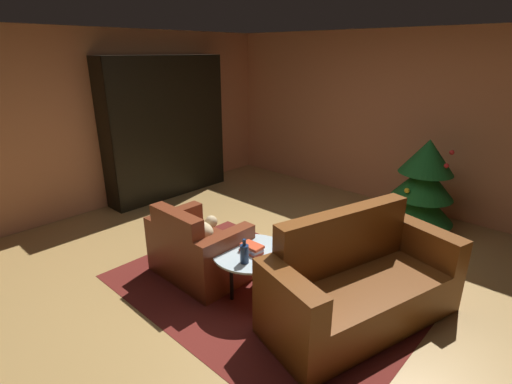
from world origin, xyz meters
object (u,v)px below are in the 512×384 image
object	(u,v)px
coffee_table	(252,256)
book_stack_on_table	(252,249)
bottle_on_table	(244,253)
bookshelf_unit	(173,129)
armchair_red	(197,250)
decorated_tree	(423,185)
couch_red	(359,287)

from	to	relation	value
coffee_table	book_stack_on_table	world-z (taller)	book_stack_on_table
bottle_on_table	book_stack_on_table	bearing A→B (deg)	114.11
bookshelf_unit	coffee_table	distance (m)	3.23
bookshelf_unit	bottle_on_table	bearing A→B (deg)	-25.65
armchair_red	coffee_table	distance (m)	0.68
book_stack_on_table	coffee_table	bearing A→B (deg)	133.44
armchair_red	decorated_tree	size ratio (longest dim) A/B	0.80
bookshelf_unit	coffee_table	bearing A→B (deg)	-23.34
couch_red	coffee_table	xyz separation A→B (m)	(-0.90, -0.38, 0.11)
decorated_tree	couch_red	bearing A→B (deg)	-81.74
armchair_red	couch_red	distance (m)	1.64
armchair_red	coffee_table	size ratio (longest dim) A/B	1.31
couch_red	bottle_on_table	size ratio (longest dim) A/B	8.26
decorated_tree	bottle_on_table	bearing A→B (deg)	-100.64
couch_red	armchair_red	bearing A→B (deg)	-162.22
couch_red	bottle_on_table	distance (m)	1.02
couch_red	decorated_tree	xyz separation A→B (m)	(-0.31, 2.14, 0.30)
couch_red	book_stack_on_table	world-z (taller)	couch_red
armchair_red	couch_red	xyz separation A→B (m)	(1.56, 0.50, 0.03)
couch_red	book_stack_on_table	distance (m)	0.99
couch_red	coffee_table	size ratio (longest dim) A/B	2.55
couch_red	coffee_table	bearing A→B (deg)	-157.34
bookshelf_unit	armchair_red	size ratio (longest dim) A/B	2.23
coffee_table	bookshelf_unit	bearing A→B (deg)	156.66
bookshelf_unit	bottle_on_table	distance (m)	3.36
bookshelf_unit	armchair_red	world-z (taller)	bookshelf_unit
bookshelf_unit	decorated_tree	size ratio (longest dim) A/B	1.79
armchair_red	coffee_table	xyz separation A→B (m)	(0.65, 0.12, 0.14)
bookshelf_unit	decorated_tree	world-z (taller)	bookshelf_unit
armchair_red	bottle_on_table	size ratio (longest dim) A/B	4.24
bookshelf_unit	book_stack_on_table	xyz separation A→B (m)	(2.92, -1.26, -0.55)
couch_red	coffee_table	world-z (taller)	couch_red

